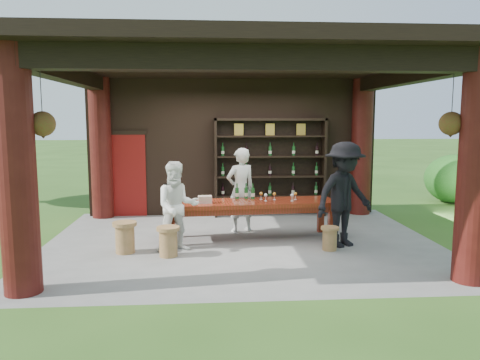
{
  "coord_description": "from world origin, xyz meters",
  "views": [
    {
      "loc": [
        -0.64,
        -8.71,
        2.35
      ],
      "look_at": [
        0.0,
        0.4,
        1.15
      ],
      "focal_mm": 35.0,
      "sensor_mm": 36.0,
      "label": 1
    }
  ],
  "objects": [
    {
      "name": "pavilion",
      "position": [
        -0.01,
        0.43,
        2.13
      ],
      "size": [
        7.5,
        6.0,
        3.6
      ],
      "color": "slate",
      "rests_on": "ground"
    },
    {
      "name": "napkin_basket",
      "position": [
        -0.69,
        0.1,
        0.82
      ],
      "size": [
        0.27,
        0.2,
        0.14
      ],
      "primitive_type": "cube",
      "rotation": [
        0.0,
        0.0,
        0.08
      ],
      "color": "#BF6672",
      "rests_on": "tasting_table"
    },
    {
      "name": "table_glasses",
      "position": [
        0.74,
        0.34,
        0.82
      ],
      "size": [
        0.75,
        0.3,
        0.15
      ],
      "color": "silver",
      "rests_on": "tasting_table"
    },
    {
      "name": "trees",
      "position": [
        3.84,
        1.9,
        3.37
      ],
      "size": [
        20.19,
        9.34,
        4.8
      ],
      "color": "#3F2819",
      "rests_on": "ground"
    },
    {
      "name": "wine_shelf",
      "position": [
        0.87,
        2.45,
        1.18
      ],
      "size": [
        2.69,
        0.41,
        2.36
      ],
      "color": "black",
      "rests_on": "ground"
    },
    {
      "name": "stool_near_left",
      "position": [
        -1.32,
        -0.84,
        0.27
      ],
      "size": [
        0.39,
        0.39,
        0.52
      ],
      "rotation": [
        0.0,
        0.0,
        0.06
      ],
      "color": "olive",
      "rests_on": "ground"
    },
    {
      "name": "guest_man",
      "position": [
        1.86,
        -0.4,
        0.97
      ],
      "size": [
        1.44,
        1.2,
        1.93
      ],
      "primitive_type": "imported",
      "rotation": [
        0.0,
        0.0,
        0.46
      ],
      "color": "black",
      "rests_on": "ground"
    },
    {
      "name": "shrubs",
      "position": [
        3.32,
        0.5,
        0.56
      ],
      "size": [
        15.6,
        8.27,
        1.36
      ],
      "color": "#194C14",
      "rests_on": "ground"
    },
    {
      "name": "stool_far_left",
      "position": [
        -2.1,
        -0.57,
        0.29
      ],
      "size": [
        0.42,
        0.42,
        0.56
      ],
      "rotation": [
        0.0,
        0.0,
        0.26
      ],
      "color": "olive",
      "rests_on": "ground"
    },
    {
      "name": "table_bottles",
      "position": [
        0.12,
        0.56,
        0.9
      ],
      "size": [
        0.4,
        0.13,
        0.31
      ],
      "color": "#194C1E",
      "rests_on": "tasting_table"
    },
    {
      "name": "tasting_table",
      "position": [
        0.2,
        0.26,
        0.63
      ],
      "size": [
        3.38,
        1.12,
        0.75
      ],
      "rotation": [
        0.0,
        0.0,
        0.08
      ],
      "color": "#63230E",
      "rests_on": "ground"
    },
    {
      "name": "guest_woman",
      "position": [
        -1.18,
        -0.49,
        0.8
      ],
      "size": [
        0.89,
        0.75,
        1.61
      ],
      "primitive_type": "imported",
      "rotation": [
        0.0,
        0.0,
        0.21
      ],
      "color": "white",
      "rests_on": "ground"
    },
    {
      "name": "stool_near_right",
      "position": [
        1.54,
        -0.65,
        0.23
      ],
      "size": [
        0.32,
        0.32,
        0.43
      ],
      "rotation": [
        0.0,
        0.0,
        -0.23
      ],
      "color": "olive",
      "rests_on": "ground"
    },
    {
      "name": "ground",
      "position": [
        0.0,
        0.0,
        0.0
      ],
      "size": [
        90.0,
        90.0,
        0.0
      ],
      "primitive_type": "plane",
      "color": "#2D5119",
      "rests_on": "ground"
    },
    {
      "name": "host",
      "position": [
        0.05,
        0.87,
        0.88
      ],
      "size": [
        0.75,
        0.64,
        1.75
      ],
      "primitive_type": "imported",
      "rotation": [
        0.0,
        0.0,
        3.55
      ],
      "color": "silver",
      "rests_on": "ground"
    }
  ]
}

